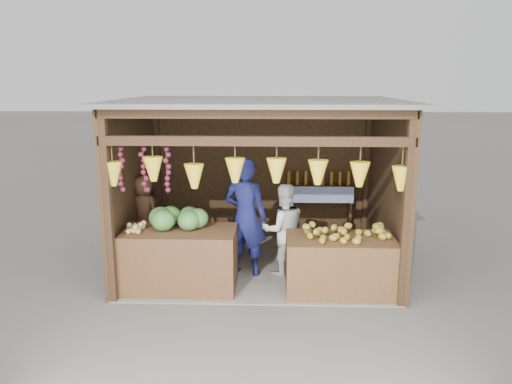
% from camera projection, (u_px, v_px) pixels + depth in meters
% --- Properties ---
extents(ground, '(80.00, 80.00, 0.00)m').
position_uv_depth(ground, '(259.00, 265.00, 8.13)').
color(ground, '#514F49').
rests_on(ground, ground).
extents(stall_structure, '(4.30, 3.30, 2.66)m').
position_uv_depth(stall_structure, '(257.00, 165.00, 7.72)').
color(stall_structure, slate).
rests_on(stall_structure, ground).
extents(back_shelf, '(1.25, 0.32, 1.32)m').
position_uv_depth(back_shelf, '(318.00, 196.00, 9.15)').
color(back_shelf, '#382314').
rests_on(back_shelf, ground).
extents(counter_left, '(1.58, 0.85, 0.88)m').
position_uv_depth(counter_left, '(181.00, 259.00, 7.13)').
color(counter_left, '#472D17').
rests_on(counter_left, ground).
extents(counter_right, '(1.51, 0.85, 0.80)m').
position_uv_depth(counter_right, '(340.00, 265.00, 7.01)').
color(counter_right, '#4E2B1A').
rests_on(counter_right, ground).
extents(stool, '(0.30, 0.30, 0.28)m').
position_uv_depth(stool, '(146.00, 254.00, 8.21)').
color(stool, black).
rests_on(stool, ground).
extents(man_standing, '(0.77, 0.61, 1.83)m').
position_uv_depth(man_standing, '(245.00, 217.00, 7.55)').
color(man_standing, '#14184E').
rests_on(man_standing, ground).
extents(woman_standing, '(0.81, 0.70, 1.42)m').
position_uv_depth(woman_standing, '(283.00, 230.00, 7.62)').
color(woman_standing, silver).
rests_on(woman_standing, ground).
extents(vendor_seated, '(0.69, 0.62, 1.18)m').
position_uv_depth(vendor_seated, '(144.00, 212.00, 8.05)').
color(vendor_seated, '#513520').
rests_on(vendor_seated, stool).
extents(melon_pile, '(1.00, 0.50, 0.32)m').
position_uv_depth(melon_pile, '(177.00, 217.00, 7.10)').
color(melon_pile, '#165318').
rests_on(melon_pile, counter_left).
extents(tanfruit_pile, '(0.34, 0.40, 0.13)m').
position_uv_depth(tanfruit_pile, '(136.00, 227.00, 6.97)').
color(tanfruit_pile, tan).
rests_on(tanfruit_pile, counter_left).
extents(mango_pile, '(1.40, 0.64, 0.22)m').
position_uv_depth(mango_pile, '(345.00, 231.00, 6.88)').
color(mango_pile, '#BD6F19').
rests_on(mango_pile, counter_right).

